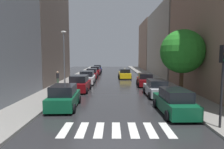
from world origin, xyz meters
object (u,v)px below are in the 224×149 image
parked_car_left_nearest (64,97)px  lamp_post_left (64,56)px  parked_car_right_third (145,80)px  parked_car_right_second (156,88)px  pedestrian_foreground (58,78)px  parked_car_right_nearest (174,102)px  parked_car_left_third (87,78)px  parked_car_left_fourth (92,74)px  taxi_midroad (125,74)px  parked_car_left_fifth (95,71)px  parked_car_left_sixth (98,69)px  street_tree_right (182,52)px  parked_car_left_second (80,84)px  traffic_light_right_corner (223,68)px

parked_car_left_nearest → lamp_post_left: lamp_post_left is taller
parked_car_right_third → parked_car_right_second: bearing=-176.8°
parked_car_left_nearest → pedestrian_foreground: pedestrian_foreground is taller
parked_car_left_nearest → parked_car_right_nearest: bearing=-102.1°
parked_car_left_third → parked_car_left_fourth: (-0.06, 6.36, -0.05)m
taxi_midroad → parked_car_left_nearest: bearing=162.1°
parked_car_left_fifth → parked_car_left_fourth: bearing=-179.5°
parked_car_right_second → parked_car_right_third: 6.29m
parked_car_left_third → taxi_midroad: taxi_midroad is taller
parked_car_left_fifth → taxi_midroad: taxi_midroad is taller
parked_car_right_second → parked_car_left_fourth: bearing=27.3°
parked_car_left_sixth → parked_car_right_third: size_ratio=1.03×
parked_car_right_second → parked_car_left_nearest: bearing=117.9°
parked_car_left_fifth → parked_car_right_second: (7.81, -21.05, -0.02)m
parked_car_left_fourth → parked_car_left_sixth: size_ratio=0.97×
parked_car_right_third → street_tree_right: 7.69m
parked_car_right_second → pedestrian_foreground: pedestrian_foreground is taller
parked_car_left_sixth → lamp_post_left: lamp_post_left is taller
lamp_post_left → parked_car_right_second: bearing=-16.7°
parked_car_left_nearest → parked_car_left_third: (0.07, 12.45, 0.02)m
parked_car_left_second → taxi_midroad: size_ratio=0.93×
parked_car_left_nearest → taxi_midroad: bearing=-18.9°
parked_car_right_nearest → street_tree_right: bearing=-24.8°
parked_car_left_fifth → lamp_post_left: bearing=175.1°
parked_car_left_third → street_tree_right: size_ratio=0.69×
parked_car_right_second → parked_car_right_third: bearing=-0.6°
parked_car_left_sixth → street_tree_right: size_ratio=0.70×
traffic_light_right_corner → pedestrian_foreground: bearing=130.4°
parked_car_right_second → parked_car_left_second: bearing=72.1°
parked_car_right_third → parked_car_right_nearest: bearing=-177.2°
parked_car_left_nearest → parked_car_left_third: parked_car_left_third is taller
parked_car_left_fourth → traffic_light_right_corner: (9.26, -23.08, 2.50)m
street_tree_right → traffic_light_right_corner: size_ratio=1.44×
parked_car_left_fifth → traffic_light_right_corner: (9.27, -29.65, 2.51)m
parked_car_left_sixth → parked_car_left_third: bearing=178.4°
traffic_light_right_corner → lamp_post_left: size_ratio=0.67×
parked_car_left_third → parked_car_left_fourth: size_ratio=1.03×
parked_car_right_second → street_tree_right: bearing=-93.8°
parked_car_right_nearest → parked_car_left_fourth: bearing=19.5°
traffic_light_right_corner → parked_car_left_fourth: bearing=111.9°
parked_car_left_fourth → parked_car_right_third: bearing=-137.9°
parked_car_left_sixth → street_tree_right: bearing=-161.3°
parked_car_left_nearest → parked_car_left_sixth: (-0.00, 31.42, -0.04)m
parked_car_left_fifth → parked_car_right_nearest: bearing=-163.3°
parked_car_left_sixth → traffic_light_right_corner: (9.28, -35.70, 2.51)m
street_tree_right → lamp_post_left: (-11.88, 2.97, -0.39)m
parked_car_right_nearest → taxi_midroad: size_ratio=1.06×
pedestrian_foreground → lamp_post_left: 4.93m
parked_car_left_fifth → parked_car_right_third: (7.76, -14.76, -0.01)m
parked_car_left_fifth → street_tree_right: street_tree_right is taller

